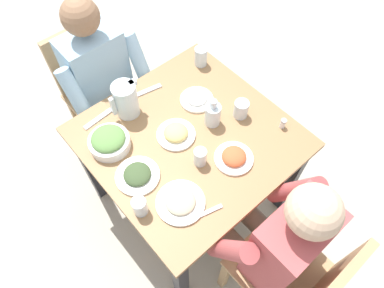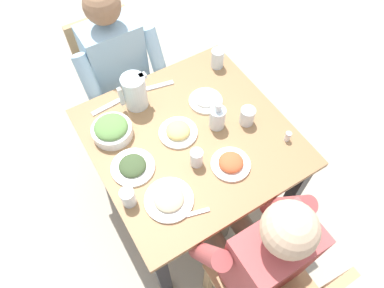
% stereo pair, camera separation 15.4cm
% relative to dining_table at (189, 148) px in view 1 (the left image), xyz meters
% --- Properties ---
extents(ground_plane, '(8.00, 8.00, 0.00)m').
position_rel_dining_table_xyz_m(ground_plane, '(0.00, 0.00, -0.62)').
color(ground_plane, '#B7AD99').
extents(dining_table, '(0.95, 0.95, 0.74)m').
position_rel_dining_table_xyz_m(dining_table, '(0.00, 0.00, 0.00)').
color(dining_table, '#997047').
rests_on(dining_table, ground_plane).
extents(chair_near, '(0.40, 0.40, 0.89)m').
position_rel_dining_table_xyz_m(chair_near, '(0.10, -0.79, -0.11)').
color(chair_near, tan).
rests_on(chair_near, ground_plane).
extents(chair_far, '(0.40, 0.40, 0.89)m').
position_rel_dining_table_xyz_m(chair_far, '(0.04, 0.79, -0.11)').
color(chair_far, tan).
rests_on(chair_far, ground_plane).
extents(diner_near, '(0.48, 0.53, 1.19)m').
position_rel_dining_table_xyz_m(diner_near, '(0.10, -0.58, 0.04)').
color(diner_near, '#9EC6E0').
rests_on(diner_near, ground_plane).
extents(diner_far, '(0.48, 0.53, 1.19)m').
position_rel_dining_table_xyz_m(diner_far, '(0.04, 0.58, 0.04)').
color(diner_far, '#B24C4C').
rests_on(diner_far, ground_plane).
extents(water_pitcher, '(0.16, 0.12, 0.19)m').
position_rel_dining_table_xyz_m(water_pitcher, '(0.14, -0.32, 0.21)').
color(water_pitcher, silver).
rests_on(water_pitcher, dining_table).
extents(salad_bowl, '(0.20, 0.20, 0.09)m').
position_rel_dining_table_xyz_m(salad_bowl, '(0.32, -0.21, 0.16)').
color(salad_bowl, white).
rests_on(salad_bowl, dining_table).
extents(plate_yoghurt, '(0.18, 0.18, 0.04)m').
position_rel_dining_table_xyz_m(plate_yoghurt, '(-0.18, -0.14, 0.13)').
color(plate_yoghurt, white).
rests_on(plate_yoghurt, dining_table).
extents(plate_beans, '(0.22, 0.22, 0.04)m').
position_rel_dining_table_xyz_m(plate_beans, '(0.26, 0.25, 0.13)').
color(plate_beans, white).
rests_on(plate_beans, dining_table).
extents(plate_fries, '(0.19, 0.19, 0.06)m').
position_rel_dining_table_xyz_m(plate_fries, '(0.05, -0.04, 0.13)').
color(plate_fries, white).
rests_on(plate_fries, dining_table).
extents(plate_rice_curry, '(0.19, 0.19, 0.05)m').
position_rel_dining_table_xyz_m(plate_rice_curry, '(-0.07, 0.24, 0.13)').
color(plate_rice_curry, white).
rests_on(plate_rice_curry, dining_table).
extents(plate_dolmas, '(0.20, 0.20, 0.04)m').
position_rel_dining_table_xyz_m(plate_dolmas, '(0.32, 0.02, 0.13)').
color(plate_dolmas, white).
rests_on(plate_dolmas, dining_table).
extents(water_glass_near_right, '(0.07, 0.07, 0.09)m').
position_rel_dining_table_xyz_m(water_glass_near_right, '(-0.28, 0.07, 0.16)').
color(water_glass_near_right, silver).
rests_on(water_glass_near_right, dining_table).
extents(water_glass_far_right, '(0.07, 0.07, 0.11)m').
position_rel_dining_table_xyz_m(water_glass_far_right, '(-0.38, -0.33, 0.17)').
color(water_glass_far_right, silver).
rests_on(water_glass_far_right, dining_table).
extents(water_glass_by_pitcher, '(0.06, 0.06, 0.10)m').
position_rel_dining_table_xyz_m(water_glass_by_pitcher, '(0.41, 0.16, 0.16)').
color(water_glass_by_pitcher, silver).
rests_on(water_glass_by_pitcher, dining_table).
extents(water_glass_far_left, '(0.06, 0.06, 0.09)m').
position_rel_dining_table_xyz_m(water_glass_far_left, '(0.06, 0.15, 0.16)').
color(water_glass_far_left, silver).
rests_on(water_glass_far_left, dining_table).
extents(oil_carafe, '(0.08, 0.08, 0.16)m').
position_rel_dining_table_xyz_m(oil_carafe, '(-0.14, 0.01, 0.17)').
color(oil_carafe, silver).
rests_on(oil_carafe, dining_table).
extents(salt_shaker, '(0.03, 0.03, 0.05)m').
position_rel_dining_table_xyz_m(salt_shaker, '(-0.39, 0.27, 0.14)').
color(salt_shaker, white).
rests_on(salt_shaker, dining_table).
extents(fork_near, '(0.17, 0.06, 0.01)m').
position_rel_dining_table_xyz_m(fork_near, '(-0.02, -0.37, 0.12)').
color(fork_near, silver).
rests_on(fork_near, dining_table).
extents(knife_near, '(0.18, 0.07, 0.01)m').
position_rel_dining_table_xyz_m(knife_near, '(0.22, 0.35, 0.12)').
color(knife_near, silver).
rests_on(knife_near, dining_table).
extents(fork_far, '(0.17, 0.04, 0.01)m').
position_rel_dining_table_xyz_m(fork_far, '(0.28, -0.38, 0.12)').
color(fork_far, silver).
rests_on(fork_far, dining_table).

